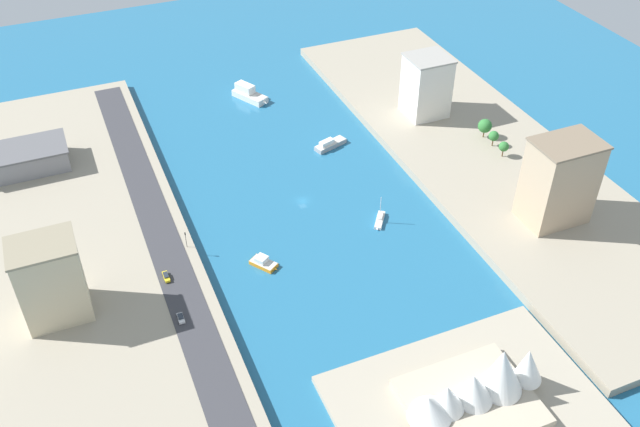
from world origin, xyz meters
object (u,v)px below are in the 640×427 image
at_px(taxi_yellow_cab, 166,277).
at_px(van_white, 181,318).
at_px(hotel_broad_white, 426,86).
at_px(office_block_beige, 51,280).
at_px(yacht_sleek_gray, 330,144).
at_px(water_taxi_orange, 263,263).
at_px(opera_landmark, 477,389).
at_px(traffic_light_waterfront, 186,237).
at_px(ferry_white_commuter, 249,94).
at_px(sailboat_small_white, 380,220).
at_px(apartment_midrise_tan, 559,181).
at_px(warehouse_low_gray, 23,159).

height_order(taxi_yellow_cab, van_white, van_white).
bearing_deg(hotel_broad_white, office_block_beige, 21.37).
bearing_deg(yacht_sleek_gray, water_taxi_orange, 49.67).
relative_size(van_white, opera_landmark, 0.10).
bearing_deg(water_taxi_orange, van_white, 28.06).
height_order(hotel_broad_white, traffic_light_waterfront, hotel_broad_white).
height_order(yacht_sleek_gray, opera_landmark, opera_landmark).
bearing_deg(opera_landmark, taxi_yellow_cab, -50.17).
bearing_deg(hotel_broad_white, ferry_white_commuter, -36.11).
bearing_deg(sailboat_small_white, van_white, 16.31).
height_order(van_white, opera_landmark, opera_landmark).
bearing_deg(apartment_midrise_tan, office_block_beige, -6.46).
xyz_separation_m(office_block_beige, hotel_broad_white, (-166.65, -65.21, -0.48)).
xyz_separation_m(office_block_beige, opera_landmark, (-102.16, 78.89, -9.12)).
bearing_deg(taxi_yellow_cab, van_white, 90.02).
distance_m(yacht_sleek_gray, taxi_yellow_cab, 102.30).
relative_size(yacht_sleek_gray, warehouse_low_gray, 0.47).
height_order(warehouse_low_gray, apartment_midrise_tan, apartment_midrise_tan).
bearing_deg(van_white, opera_landmark, 137.94).
bearing_deg(sailboat_small_white, traffic_light_waterfront, -7.70).
relative_size(warehouse_low_gray, traffic_light_waterfront, 5.40).
bearing_deg(hotel_broad_white, sailboat_small_white, 48.94).
bearing_deg(water_taxi_orange, hotel_broad_white, -146.81).
distance_m(water_taxi_orange, taxi_yellow_cab, 33.32).
xyz_separation_m(yacht_sleek_gray, taxi_yellow_cab, (84.34, 57.82, 3.04)).
height_order(apartment_midrise_tan, hotel_broad_white, apartment_midrise_tan).
xyz_separation_m(yacht_sleek_gray, van_white, (84.33, 78.02, 3.04)).
bearing_deg(office_block_beige, ferry_white_commuter, -131.00).
relative_size(ferry_white_commuter, warehouse_low_gray, 0.57).
xyz_separation_m(yacht_sleek_gray, ferry_white_commuter, (19.08, -53.77, 1.17)).
xyz_separation_m(hotel_broad_white, taxi_yellow_cab, (132.56, 62.50, -12.84)).
height_order(apartment_midrise_tan, taxi_yellow_cab, apartment_midrise_tan).
bearing_deg(yacht_sleek_gray, sailboat_small_white, 86.71).
xyz_separation_m(apartment_midrise_tan, opera_landmark, (70.33, 59.35, -11.22)).
height_order(taxi_yellow_cab, traffic_light_waterfront, traffic_light_waterfront).
relative_size(warehouse_low_gray, apartment_midrise_tan, 1.07).
bearing_deg(van_white, ferry_white_commuter, -116.34).
distance_m(apartment_midrise_tan, traffic_light_waterfront, 133.41).
relative_size(yacht_sleek_gray, traffic_light_waterfront, 2.53).
bearing_deg(yacht_sleek_gray, hotel_broad_white, -174.46).
xyz_separation_m(office_block_beige, van_white, (-34.10, 17.48, -13.33)).
relative_size(hotel_broad_white, van_white, 6.30).
distance_m(water_taxi_orange, sailboat_small_white, 48.54).
relative_size(water_taxi_orange, apartment_midrise_tan, 0.32).
distance_m(sailboat_small_white, opera_landmark, 86.53).
height_order(water_taxi_orange, van_white, van_white).
bearing_deg(water_taxi_orange, traffic_light_waterfront, -34.64).
bearing_deg(warehouse_low_gray, office_block_beige, 92.42).
relative_size(hotel_broad_white, traffic_light_waterfront, 4.23).
height_order(office_block_beige, opera_landmark, office_block_beige).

